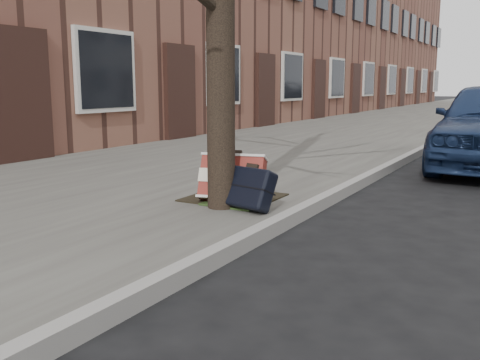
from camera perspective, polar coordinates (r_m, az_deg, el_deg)
The scene contains 6 objects.
ground at distance 3.68m, azimuth 17.28°, elevation -10.34°, with size 120.00×120.00×0.00m, color black.
near_sidewalk at distance 18.95m, azimuth 16.38°, elevation 6.10°, with size 5.00×70.00×0.12m, color #65645C.
house_near at distance 22.07m, azimuth 1.86°, elevation 15.96°, with size 6.80×40.00×7.00m, color brown.
dirt_patch at distance 5.44m, azimuth -0.67°, elevation -1.87°, with size 0.85×0.85×0.01m, color black.
suitcase_red at distance 5.19m, azimuth -0.82°, elevation 0.15°, with size 0.62×0.17×0.45m, color maroon.
suitcase_navy at distance 4.90m, azimuth 0.75°, elevation -0.81°, with size 0.53×0.17×0.38m, color black.
Camera 1 is at (0.70, -3.39, 1.26)m, focal length 40.00 mm.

